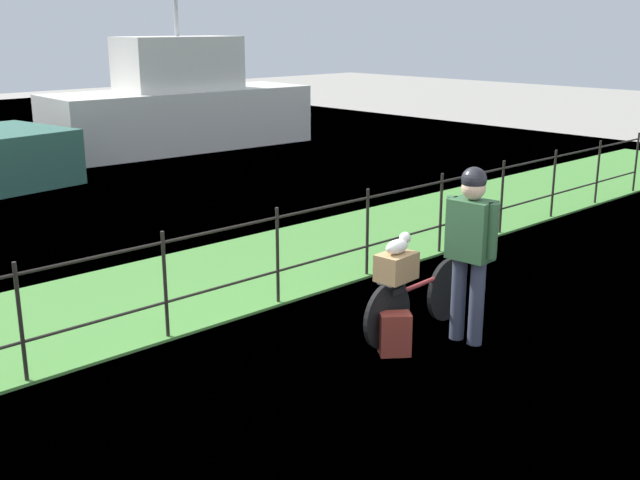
# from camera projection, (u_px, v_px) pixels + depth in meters

# --- Properties ---
(ground_plane) EXTENTS (60.00, 60.00, 0.00)m
(ground_plane) POSITION_uv_depth(u_px,v_px,m) (388.00, 394.00, 6.31)
(ground_plane) COLOR gray
(grass_strip) EXTENTS (27.00, 2.40, 0.03)m
(grass_strip) POSITION_uv_depth(u_px,v_px,m) (166.00, 292.00, 8.66)
(grass_strip) COLOR #478438
(grass_strip) RESTS_ON ground
(iron_fence) EXTENTS (18.04, 0.04, 1.07)m
(iron_fence) POSITION_uv_depth(u_px,v_px,m) (224.00, 263.00, 7.70)
(iron_fence) COLOR #28231E
(iron_fence) RESTS_ON ground
(bicycle_main) EXTENTS (1.63, 0.20, 0.64)m
(bicycle_main) POSITION_uv_depth(u_px,v_px,m) (417.00, 301.00, 7.44)
(bicycle_main) COLOR black
(bicycle_main) RESTS_ON ground
(wooden_crate) EXTENTS (0.39, 0.28, 0.25)m
(wooden_crate) POSITION_uv_depth(u_px,v_px,m) (396.00, 267.00, 7.08)
(wooden_crate) COLOR #A87F51
(wooden_crate) RESTS_ON bicycle_main
(terrier_dog) EXTENTS (0.32, 0.16, 0.18)m
(terrier_dog) POSITION_uv_depth(u_px,v_px,m) (399.00, 245.00, 7.04)
(terrier_dog) COLOR silver
(terrier_dog) RESTS_ON wooden_crate
(cyclist_person) EXTENTS (0.29, 0.54, 1.68)m
(cyclist_person) POSITION_uv_depth(u_px,v_px,m) (471.00, 240.00, 7.09)
(cyclist_person) COLOR #383D51
(cyclist_person) RESTS_ON ground
(backpack_on_paving) EXTENTS (0.33, 0.31, 0.40)m
(backpack_on_paving) POSITION_uv_depth(u_px,v_px,m) (395.00, 334.00, 7.01)
(backpack_on_paving) COLOR maroon
(backpack_on_paving) RESTS_ON ground
(mooring_bollard) EXTENTS (0.20, 0.20, 0.38)m
(mooring_bollard) POSITION_uv_depth(u_px,v_px,m) (397.00, 271.00, 8.81)
(mooring_bollard) COLOR #38383D
(mooring_bollard) RESTS_ON ground
(moored_boat_mid) EXTENTS (6.45, 2.40, 4.22)m
(moored_boat_mid) POSITION_uv_depth(u_px,v_px,m) (181.00, 107.00, 18.42)
(moored_boat_mid) COLOR silver
(moored_boat_mid) RESTS_ON ground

